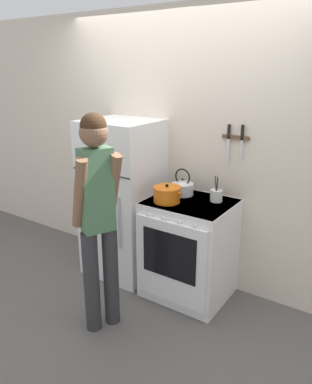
{
  "coord_description": "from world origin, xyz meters",
  "views": [
    {
      "loc": [
        1.75,
        -3.01,
        2.02
      ],
      "look_at": [
        0.04,
        -0.46,
        0.99
      ],
      "focal_mm": 35.0,
      "sensor_mm": 36.0,
      "label": 1
    }
  ],
  "objects": [
    {
      "name": "wall_knife_strip",
      "position": [
        0.56,
        -0.02,
        1.46
      ],
      "size": [
        0.24,
        0.03,
        0.33
      ],
      "color": "brown"
    },
    {
      "name": "dutch_oven_pot",
      "position": [
        0.14,
        -0.43,
        0.98
      ],
      "size": [
        0.28,
        0.24,
        0.16
      ],
      "color": "orange",
      "rests_on": "stove_range"
    },
    {
      "name": "utensil_jar",
      "position": [
        0.48,
        -0.18,
        0.97
      ],
      "size": [
        0.11,
        0.11,
        0.23
      ],
      "color": "silver",
      "rests_on": "stove_range"
    },
    {
      "name": "person",
      "position": [
        -0.05,
        -1.1,
        0.99
      ],
      "size": [
        0.37,
        0.42,
        1.73
      ],
      "rotation": [
        0.0,
        0.0,
        1.15
      ],
      "color": "#2D2D30",
      "rests_on": "ground_plane"
    },
    {
      "name": "wall_back",
      "position": [
        0.0,
        0.03,
        1.27
      ],
      "size": [
        10.0,
        0.06,
        2.55
      ],
      "color": "beige",
      "rests_on": "ground_plane"
    },
    {
      "name": "refrigerator",
      "position": [
        -0.46,
        -0.3,
        0.78
      ],
      "size": [
        0.68,
        0.63,
        1.56
      ],
      "color": "white",
      "rests_on": "ground_plane"
    },
    {
      "name": "ground_plane",
      "position": [
        0.0,
        0.0,
        0.0
      ],
      "size": [
        14.0,
        14.0,
        0.0
      ],
      "primitive_type": "plane",
      "color": "#5B5654"
    },
    {
      "name": "tea_kettle",
      "position": [
        0.15,
        -0.18,
        0.99
      ],
      "size": [
        0.25,
        0.2,
        0.25
      ],
      "color": "silver",
      "rests_on": "stove_range"
    },
    {
      "name": "stove_range",
      "position": [
        0.3,
        -0.33,
        0.47
      ],
      "size": [
        0.73,
        0.66,
        0.91
      ],
      "color": "white",
      "rests_on": "ground_plane"
    }
  ]
}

